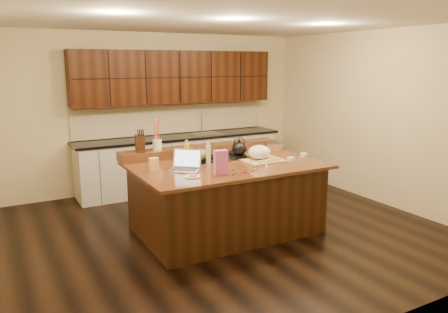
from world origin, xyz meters
TOP-DOWN VIEW (x-y plane):
  - room at (0.00, 0.00)m, footprint 5.52×5.02m
  - island at (0.00, 0.00)m, footprint 2.40×1.60m
  - back_ledge at (0.00, 0.70)m, footprint 2.40×0.30m
  - cooktop at (0.00, 0.30)m, footprint 0.92×0.52m
  - back_counter at (0.30, 2.23)m, footprint 3.70×0.66m
  - kettle at (0.30, 0.17)m, footprint 0.25×0.25m
  - green_bowl at (-0.30, 0.17)m, footprint 0.35×0.35m
  - laptop at (-0.60, -0.08)m, footprint 0.45×0.44m
  - oil_bottle at (-0.48, 0.16)m, footprint 0.09×0.09m
  - vinegar_bottle at (-0.23, 0.05)m, footprint 0.07×0.07m
  - wooden_tray at (0.46, -0.11)m, footprint 0.52×0.42m
  - ramekin_a at (0.83, -0.28)m, footprint 0.11×0.11m
  - ramekin_b at (1.15, -0.16)m, footprint 0.13×0.13m
  - ramekin_c at (1.06, 0.36)m, footprint 0.13×0.13m
  - strainer_bowl at (1.08, 0.43)m, footprint 0.30×0.30m
  - kitchen_timer at (0.40, -0.36)m, footprint 0.10×0.10m
  - pink_bag at (-0.34, -0.48)m, footprint 0.17×0.10m
  - candy_plate at (-0.68, -0.43)m, footprint 0.19×0.19m
  - package_box at (-0.94, 0.10)m, footprint 0.11×0.08m
  - utensil_crock at (-0.67, 0.70)m, footprint 0.15×0.15m
  - knife_block at (-0.91, 0.70)m, footprint 0.14×0.19m
  - gumdrop_0 at (0.07, -0.54)m, footprint 0.02×0.02m
  - gumdrop_1 at (-0.13, -0.41)m, footprint 0.02×0.02m
  - gumdrop_2 at (-0.05, -0.56)m, footprint 0.02×0.02m
  - gumdrop_3 at (-0.17, -0.51)m, footprint 0.02×0.02m
  - gumdrop_4 at (-0.07, -0.55)m, footprint 0.02×0.02m
  - gumdrop_5 at (0.18, -0.38)m, footprint 0.02×0.02m
  - gumdrop_6 at (-0.17, -0.55)m, footprint 0.02×0.02m
  - gumdrop_7 at (0.08, -0.50)m, footprint 0.02×0.02m
  - gumdrop_8 at (-0.24, -0.58)m, footprint 0.02×0.02m
  - gumdrop_9 at (-0.01, -0.53)m, footprint 0.02×0.02m
  - gumdrop_10 at (0.02, -0.43)m, footprint 0.02×0.02m
  - gumdrop_11 at (-0.15, -0.49)m, footprint 0.02×0.02m
  - gumdrop_12 at (-0.14, -0.59)m, footprint 0.02×0.02m
  - gumdrop_13 at (0.15, -0.50)m, footprint 0.02×0.02m

SIDE VIEW (x-z plane):
  - island at x=0.00m, z-range 0.00..0.92m
  - candy_plate at x=-0.68m, z-range 0.92..0.93m
  - gumdrop_0 at x=0.07m, z-range 0.92..0.94m
  - gumdrop_1 at x=-0.13m, z-range 0.92..0.94m
  - gumdrop_2 at x=-0.05m, z-range 0.92..0.94m
  - gumdrop_3 at x=-0.17m, z-range 0.92..0.94m
  - gumdrop_4 at x=-0.07m, z-range 0.92..0.94m
  - gumdrop_5 at x=0.18m, z-range 0.92..0.94m
  - gumdrop_6 at x=-0.17m, z-range 0.92..0.94m
  - gumdrop_7 at x=0.08m, z-range 0.92..0.94m
  - gumdrop_8 at x=-0.24m, z-range 0.92..0.94m
  - gumdrop_9 at x=-0.01m, z-range 0.92..0.94m
  - gumdrop_10 at x=0.02m, z-range 0.92..0.94m
  - gumdrop_11 at x=-0.15m, z-range 0.92..0.94m
  - gumdrop_12 at x=-0.14m, z-range 0.92..0.94m
  - gumdrop_13 at x=0.15m, z-range 0.92..0.94m
  - cooktop at x=0.00m, z-range 0.91..0.96m
  - ramekin_a at x=0.83m, z-range 0.92..0.96m
  - ramekin_b at x=1.15m, z-range 0.92..0.96m
  - ramekin_c at x=1.06m, z-range 0.92..0.96m
  - kitchen_timer at x=0.40m, z-range 0.92..0.99m
  - strainer_bowl at x=1.08m, z-range 0.92..1.01m
  - back_ledge at x=0.00m, z-range 0.92..1.04m
  - back_counter at x=0.30m, z-range -0.22..2.18m
  - laptop at x=-0.60m, z-range 0.86..1.11m
  - package_box at x=-0.94m, z-range 0.92..1.07m
  - wooden_tray at x=0.46m, z-range 0.91..1.12m
  - green_bowl at x=-0.30m, z-range 0.97..1.11m
  - vinegar_bottle at x=-0.23m, z-range 0.92..1.17m
  - oil_bottle at x=-0.48m, z-range 0.92..1.19m
  - kettle at x=0.30m, z-range 0.97..1.15m
  - pink_bag at x=-0.34m, z-range 0.92..1.21m
  - utensil_crock at x=-0.67m, z-range 1.04..1.18m
  - knife_block at x=-0.91m, z-range 1.04..1.26m
  - room at x=0.00m, z-range -0.01..2.71m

